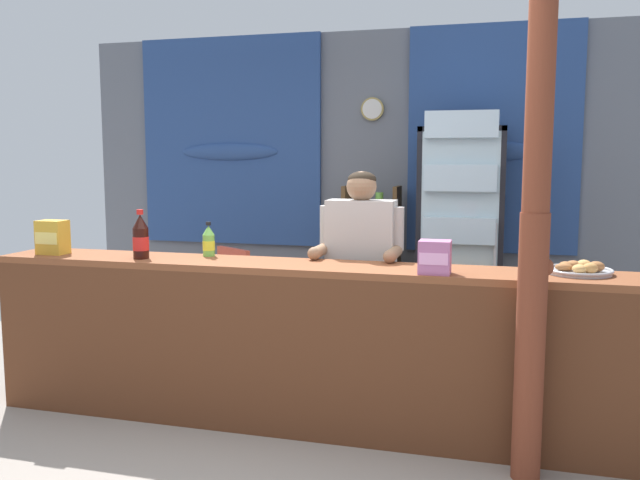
# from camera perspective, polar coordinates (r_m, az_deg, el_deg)

# --- Properties ---
(ground_plane) EXTENTS (7.11, 7.11, 0.00)m
(ground_plane) POSITION_cam_1_polar(r_m,az_deg,el_deg) (4.71, -0.16, -12.81)
(ground_plane) COLOR gray
(back_wall_curtained) EXTENTS (5.34, 0.22, 2.70)m
(back_wall_curtained) POSITION_cam_1_polar(r_m,az_deg,el_deg) (6.05, 3.80, 5.16)
(back_wall_curtained) COLOR slate
(back_wall_curtained) RESTS_ON ground
(stall_counter) EXTENTS (4.01, 0.44, 0.98)m
(stall_counter) POSITION_cam_1_polar(r_m,az_deg,el_deg) (3.87, -1.03, -8.01)
(stall_counter) COLOR brown
(stall_counter) RESTS_ON ground
(timber_post) EXTENTS (0.17, 0.14, 2.67)m
(timber_post) POSITION_cam_1_polar(r_m,az_deg,el_deg) (3.37, 17.84, 1.27)
(timber_post) COLOR brown
(timber_post) RESTS_ON ground
(drink_fridge) EXTENTS (0.66, 0.66, 1.94)m
(drink_fridge) POSITION_cam_1_polar(r_m,az_deg,el_deg) (5.43, 11.94, 1.17)
(drink_fridge) COLOR black
(drink_fridge) RESTS_ON ground
(bottle_shelf_rack) EXTENTS (0.48, 0.28, 1.36)m
(bottle_shelf_rack) POSITION_cam_1_polar(r_m,az_deg,el_deg) (5.82, 4.39, -1.81)
(bottle_shelf_rack) COLOR brown
(bottle_shelf_rack) RESTS_ON ground
(plastic_lawn_chair) EXTENTS (0.61, 0.61, 0.86)m
(plastic_lawn_chair) POSITION_cam_1_polar(r_m,az_deg,el_deg) (5.53, -8.44, -4.59)
(plastic_lawn_chair) COLOR #E5563D
(plastic_lawn_chair) RESTS_ON ground
(shopkeeper) EXTENTS (0.54, 0.42, 1.51)m
(shopkeeper) POSITION_cam_1_polar(r_m,az_deg,el_deg) (4.25, 3.49, -1.63)
(shopkeeper) COLOR #28282D
(shopkeeper) RESTS_ON ground
(soda_bottle_cola) EXTENTS (0.10, 0.10, 0.30)m
(soda_bottle_cola) POSITION_cam_1_polar(r_m,az_deg,el_deg) (4.23, -15.02, 0.18)
(soda_bottle_cola) COLOR black
(soda_bottle_cola) RESTS_ON stall_counter
(soda_bottle_lime_soda) EXTENTS (0.08, 0.08, 0.22)m
(soda_bottle_lime_soda) POSITION_cam_1_polar(r_m,az_deg,el_deg) (4.26, -9.46, -0.14)
(soda_bottle_lime_soda) COLOR #75C64C
(soda_bottle_lime_soda) RESTS_ON stall_counter
(snack_box_choco_powder) EXTENTS (0.18, 0.13, 0.22)m
(snack_box_choco_powder) POSITION_cam_1_polar(r_m,az_deg,el_deg) (4.62, -21.81, 0.22)
(snack_box_choco_powder) COLOR gold
(snack_box_choco_powder) RESTS_ON stall_counter
(snack_box_wafer) EXTENTS (0.17, 0.14, 0.18)m
(snack_box_wafer) POSITION_cam_1_polar(r_m,az_deg,el_deg) (3.61, 9.75, -1.45)
(snack_box_wafer) COLOR #B76699
(snack_box_wafer) RESTS_ON stall_counter
(pastry_tray) EXTENTS (0.35, 0.35, 0.07)m
(pastry_tray) POSITION_cam_1_polar(r_m,az_deg,el_deg) (3.83, 21.22, -2.34)
(pastry_tray) COLOR #BCBCC1
(pastry_tray) RESTS_ON stall_counter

